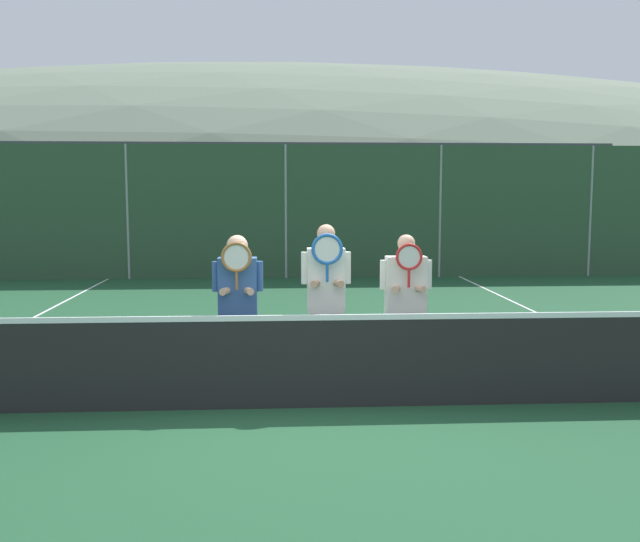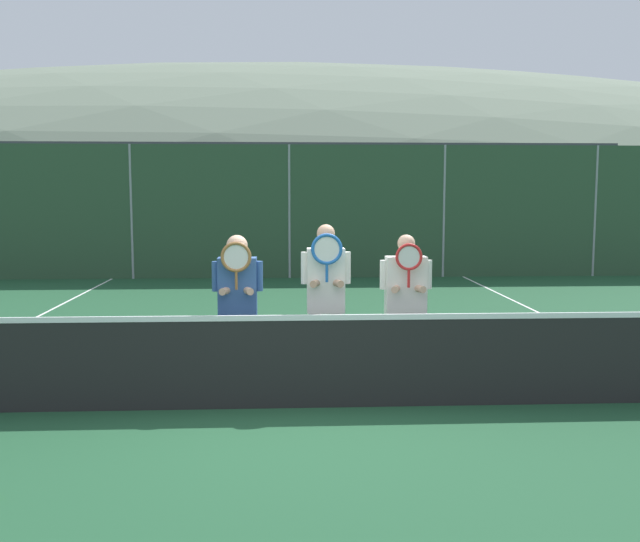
% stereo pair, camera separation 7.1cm
% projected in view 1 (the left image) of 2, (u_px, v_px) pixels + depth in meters
% --- Properties ---
extents(ground_plane, '(120.00, 120.00, 0.00)m').
position_uv_depth(ground_plane, '(299.00, 408.00, 7.26)').
color(ground_plane, '#1E4C2D').
extents(hill_distant, '(123.24, 68.46, 23.96)m').
position_uv_depth(hill_distant, '(280.00, 216.00, 63.38)').
color(hill_distant, slate).
rests_on(hill_distant, ground_plane).
extents(clubhouse_building, '(22.31, 5.50, 3.78)m').
position_uv_depth(clubhouse_building, '(277.00, 199.00, 25.89)').
color(clubhouse_building, beige).
rests_on(clubhouse_building, ground_plane).
extents(fence_back, '(23.78, 0.06, 3.37)m').
position_uv_depth(fence_back, '(286.00, 212.00, 18.00)').
color(fence_back, gray).
rests_on(fence_back, ground_plane).
extents(tennis_net, '(12.05, 0.09, 1.06)m').
position_uv_depth(tennis_net, '(299.00, 360.00, 7.21)').
color(tennis_net, gray).
rests_on(tennis_net, ground_plane).
extents(court_line_right_sideline, '(0.05, 16.00, 0.01)m').
position_uv_depth(court_line_right_sideline, '(597.00, 341.00, 10.50)').
color(court_line_right_sideline, white).
rests_on(court_line_right_sideline, ground_plane).
extents(player_leftmost, '(0.55, 0.34, 1.73)m').
position_uv_depth(player_leftmost, '(238.00, 299.00, 7.67)').
color(player_leftmost, white).
rests_on(player_leftmost, ground_plane).
extents(player_center_left, '(0.54, 0.34, 1.84)m').
position_uv_depth(player_center_left, '(326.00, 295.00, 7.74)').
color(player_center_left, white).
rests_on(player_center_left, ground_plane).
extents(player_center_right, '(0.58, 0.34, 1.73)m').
position_uv_depth(player_center_right, '(406.00, 299.00, 7.89)').
color(player_center_right, '#232838').
rests_on(player_center_right, ground_plane).
extents(car_far_left, '(4.11, 1.97, 1.67)m').
position_uv_depth(car_far_left, '(49.00, 239.00, 19.98)').
color(car_far_left, silver).
rests_on(car_far_left, ground_plane).
extents(car_left_of_center, '(4.53, 2.07, 1.68)m').
position_uv_depth(car_left_of_center, '(225.00, 239.00, 19.91)').
color(car_left_of_center, silver).
rests_on(car_left_of_center, ground_plane).
extents(car_center, '(4.79, 1.92, 1.66)m').
position_uv_depth(car_center, '(412.00, 239.00, 20.32)').
color(car_center, silver).
rests_on(car_center, ground_plane).
extents(car_right_of_center, '(4.79, 1.91, 1.82)m').
position_uv_depth(car_right_of_center, '(599.00, 236.00, 20.48)').
color(car_right_of_center, slate).
rests_on(car_right_of_center, ground_plane).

